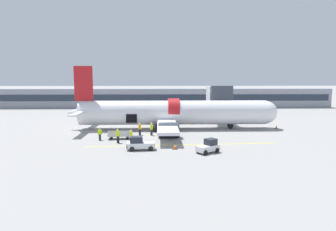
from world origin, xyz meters
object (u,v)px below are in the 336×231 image
object	(u,v)px
airplane	(171,113)
ground_crew_helper	(140,129)
ground_crew_supervisor	(131,136)
ground_crew_loader_a	(100,134)
baggage_cart_loading	(120,135)
suitcase_on_tarmac_upright	(133,139)
baggage_tug_lead	(208,147)
ground_crew_loader_b	(118,135)
baggage_tug_mid	(140,144)
ground_crew_driver	(151,129)

from	to	relation	value
airplane	ground_crew_helper	bearing A→B (deg)	-132.69
ground_crew_helper	ground_crew_supervisor	bearing A→B (deg)	-98.60
ground_crew_loader_a	baggage_cart_loading	bearing A→B (deg)	19.73
ground_crew_loader_a	suitcase_on_tarmac_upright	world-z (taller)	ground_crew_loader_a
airplane	suitcase_on_tarmac_upright	distance (m)	11.19
ground_crew_loader_a	baggage_tug_lead	bearing A→B (deg)	-27.50
ground_crew_loader_b	suitcase_on_tarmac_upright	world-z (taller)	ground_crew_loader_b
airplane	baggage_cart_loading	bearing A→B (deg)	-133.63
baggage_tug_lead	suitcase_on_tarmac_upright	xyz separation A→B (m)	(-9.01, 6.21, -0.38)
ground_crew_loader_b	ground_crew_supervisor	xyz separation A→B (m)	(1.69, -0.05, -0.06)
ground_crew_supervisor	ground_crew_helper	bearing A→B (deg)	81.40
baggage_tug_lead	ground_crew_supervisor	xyz separation A→B (m)	(-9.20, 5.31, 0.26)
ground_crew_loader_a	ground_crew_helper	xyz separation A→B (m)	(5.15, 3.48, 0.07)
ground_crew_helper	suitcase_on_tarmac_upright	world-z (taller)	ground_crew_helper
baggage_tug_mid	baggage_cart_loading	bearing A→B (deg)	116.42
baggage_tug_mid	airplane	bearing A→B (deg)	73.54
ground_crew_supervisor	ground_crew_helper	distance (m)	5.30
ground_crew_supervisor	ground_crew_helper	world-z (taller)	ground_crew_helper
baggage_tug_mid	ground_crew_loader_b	size ratio (longest dim) A/B	1.82
ground_crew_driver	airplane	bearing A→B (deg)	60.47
ground_crew_supervisor	baggage_cart_loading	bearing A→B (deg)	124.28
baggage_tug_mid	ground_crew_helper	bearing A→B (deg)	93.76
baggage_tug_lead	ground_crew_loader_a	bearing A→B (deg)	152.50
ground_crew_loader_b	ground_crew_driver	bearing A→B (deg)	49.73
baggage_tug_mid	ground_crew_driver	distance (m)	8.86
ground_crew_loader_a	suitcase_on_tarmac_upright	xyz separation A→B (m)	(4.56, -0.85, -0.62)
airplane	ground_crew_driver	xyz separation A→B (m)	(-3.07, -5.42, -1.68)
baggage_tug_mid	ground_crew_driver	bearing A→B (deg)	82.70
ground_crew_loader_b	ground_crew_loader_a	bearing A→B (deg)	147.41
airplane	baggage_cart_loading	distance (m)	10.94
baggage_tug_mid	baggage_tug_lead	bearing A→B (deg)	-11.05
ground_crew_driver	baggage_tug_lead	bearing A→B (deg)	-57.01
ground_crew_driver	ground_crew_helper	world-z (taller)	ground_crew_helper
airplane	baggage_tug_lead	xyz separation A→B (m)	(3.62, -15.73, -1.99)
baggage_tug_mid	baggage_cart_loading	xyz separation A→B (m)	(-3.20, 6.45, -0.20)
airplane	ground_crew_loader_a	size ratio (longest dim) A/B	20.27
airplane	ground_crew_supervisor	world-z (taller)	airplane
airplane	baggage_tug_mid	xyz separation A→B (m)	(-4.20, -14.21, -1.96)
baggage_cart_loading	ground_crew_loader_a	distance (m)	2.73
baggage_tug_mid	baggage_cart_loading	size ratio (longest dim) A/B	0.82
ground_crew_loader_b	ground_crew_helper	xyz separation A→B (m)	(2.48, 5.19, -0.01)
baggage_tug_mid	ground_crew_loader_a	xyz separation A→B (m)	(-5.74, 5.53, 0.21)
ground_crew_supervisor	ground_crew_helper	xyz separation A→B (m)	(0.79, 5.24, 0.05)
airplane	ground_crew_loader_b	xyz separation A→B (m)	(-7.27, -10.38, -1.67)
baggage_cart_loading	ground_crew_supervisor	world-z (taller)	ground_crew_supervisor
ground_crew_helper	baggage_tug_mid	bearing A→B (deg)	-86.24
baggage_tug_lead	ground_crew_helper	distance (m)	13.49
baggage_tug_lead	baggage_tug_mid	size ratio (longest dim) A/B	0.86
ground_crew_loader_a	ground_crew_supervisor	distance (m)	4.70
baggage_tug_lead	ground_crew_driver	distance (m)	12.30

